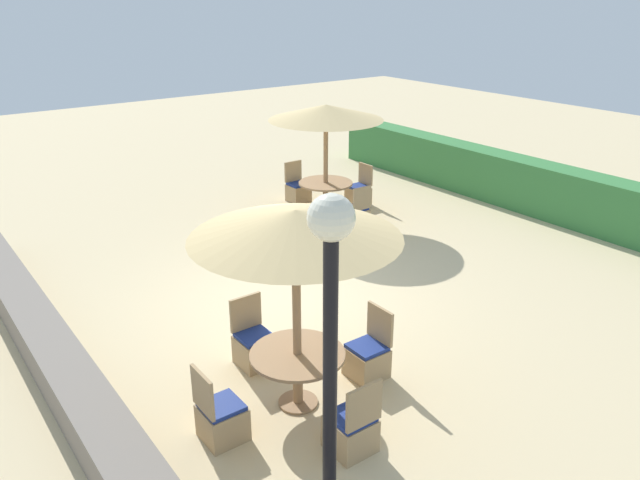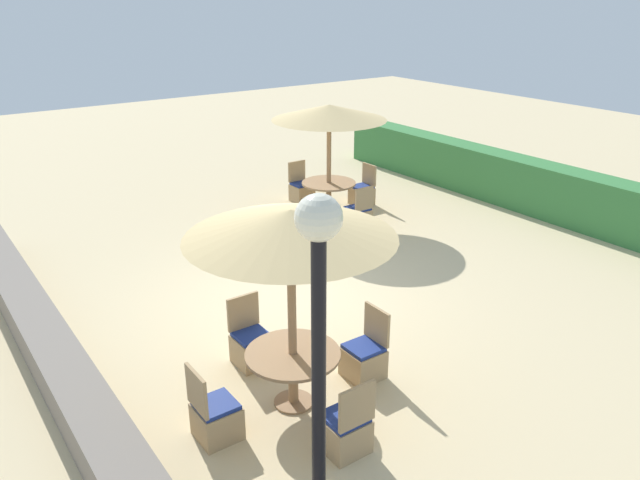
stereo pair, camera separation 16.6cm
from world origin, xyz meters
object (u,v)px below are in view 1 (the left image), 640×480
object	(u,v)px
patio_chair_front_right_south	(221,419)
patio_chair_front_right_north	(368,358)
patio_chair_back_left_north	(359,193)
parasol_back_left	(326,113)
patio_chair_front_right_west	(254,346)
round_table_back_left	(326,188)
parasol_front_right	(295,225)
patio_chair_front_right_east	(352,430)
patio_chair_back_left_west	(298,190)
lamp_post	(330,314)
patio_chair_back_left_east	(355,216)
round_table_front_right	(298,363)

from	to	relation	value
patio_chair_front_right_south	patio_chair_front_right_north	distance (m)	2.11
patio_chair_back_left_north	parasol_back_left	bearing A→B (deg)	92.99
patio_chair_front_right_west	round_table_back_left	distance (m)	6.14
patio_chair_front_right_west	parasol_back_left	size ratio (longest dim) A/B	0.38
patio_chair_front_right_north	patio_chair_front_right_south	bearing A→B (deg)	89.17
parasol_front_right	patio_chair_front_right_east	size ratio (longest dim) A/B	2.67
patio_chair_front_right_south	round_table_back_left	world-z (taller)	patio_chair_front_right_south
patio_chair_back_left_west	patio_chair_back_left_north	size ratio (longest dim) A/B	1.00
lamp_post	patio_chair_back_left_east	world-z (taller)	lamp_post
patio_chair_front_right_west	patio_chair_back_left_east	bearing A→B (deg)	-143.96
lamp_post	patio_chair_front_right_north	bearing A→B (deg)	132.08
round_table_front_right	patio_chair_front_right_east	size ratio (longest dim) A/B	1.22
patio_chair_front_right_east	parasol_front_right	bearing A→B (deg)	89.85
parasol_back_left	round_table_back_left	distance (m)	1.66
round_table_front_right	parasol_back_left	xyz separation A→B (m)	(-5.33, 4.43, 1.68)
patio_chair_front_right_south	parasol_back_left	distance (m)	7.91
round_table_front_right	patio_chair_front_right_south	world-z (taller)	patio_chair_front_right_south
lamp_post	patio_chair_front_right_east	xyz separation A→B (m)	(-0.83, 0.94, -2.09)
patio_chair_back_left_east	patio_chair_front_right_south	bearing A→B (deg)	-141.97
parasol_front_right	parasol_back_left	bearing A→B (deg)	140.26
parasol_back_left	patio_chair_back_left_west	bearing A→B (deg)	-179.25
patio_chair_front_right_west	patio_chair_back_left_east	xyz separation A→B (m)	(-3.18, 4.36, 0.00)
patio_chair_front_right_west	patio_chair_front_right_east	world-z (taller)	same
patio_chair_front_right_north	patio_chair_back_left_west	bearing A→B (deg)	-27.52
patio_chair_front_right_west	patio_chair_back_left_north	distance (m)	6.93
patio_chair_front_right_east	parasol_back_left	size ratio (longest dim) A/B	0.38
parasol_back_left	patio_chair_back_left_north	bearing A→B (deg)	92.99
patio_chair_front_right_east	lamp_post	bearing A→B (deg)	-138.42
patio_chair_back_left_west	parasol_front_right	bearing A→B (deg)	55.37
parasol_back_left	round_table_back_left	bearing A→B (deg)	0.00
patio_chair_front_right_west	patio_chair_front_right_north	distance (m)	1.51
patio_chair_front_right_south	patio_chair_back_left_west	bearing A→B (deg)	139.57
round_table_front_right	patio_chair_front_right_west	bearing A→B (deg)	178.39
patio_chair_front_right_east	patio_chair_back_left_north	world-z (taller)	same
patio_chair_back_left_east	patio_chair_front_right_east	bearing A→B (deg)	-129.90
round_table_back_left	patio_chair_back_left_west	xyz separation A→B (m)	(-1.07, -0.01, -0.33)
patio_chair_back_left_west	patio_chair_back_left_east	bearing A→B (deg)	89.33
lamp_post	patio_chair_back_left_west	size ratio (longest dim) A/B	3.57
patio_chair_front_right_north	patio_chair_back_left_north	bearing A→B (deg)	-38.88
patio_chair_back_left_east	patio_chair_back_left_west	size ratio (longest dim) A/B	1.00
patio_chair_front_right_west	patio_chair_back_left_north	bearing A→B (deg)	-141.38
parasol_back_left	patio_chair_back_left_east	xyz separation A→B (m)	(1.09, -0.04, -1.98)
patio_chair_back_left_east	lamp_post	bearing A→B (deg)	-131.21
round_table_back_left	patio_chair_back_left_north	xyz separation A→B (m)	(-0.05, 1.01, -0.33)
patio_chair_front_right_west	patio_chair_back_left_north	xyz separation A→B (m)	(-4.32, 5.41, 0.00)
lamp_post	patio_chair_front_right_west	size ratio (longest dim) A/B	3.57
lamp_post	parasol_front_right	distance (m)	2.08
patio_chair_front_right_north	patio_chair_back_left_east	world-z (taller)	same
patio_chair_front_right_north	patio_chair_back_left_east	size ratio (longest dim) A/B	1.00
round_table_front_right	patio_chair_back_left_east	size ratio (longest dim) A/B	1.22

